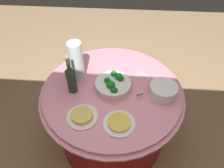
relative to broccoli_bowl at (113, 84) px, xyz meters
name	(u,v)px	position (x,y,z in m)	size (l,w,h in m)	color
ground_plane	(112,136)	(0.01, 0.01, -0.78)	(6.00, 6.00, 0.00)	#9E7F5B
buffet_table	(112,115)	(0.01, 0.01, -0.41)	(1.16, 1.16, 0.74)	maroon
broccoli_bowl	(113,84)	(0.00, 0.00, 0.00)	(0.28, 0.28, 0.11)	white
plate_stack	(163,90)	(-0.38, 0.04, 0.00)	(0.21, 0.21, 0.09)	white
wine_bottle	(71,78)	(0.31, 0.05, 0.09)	(0.07, 0.07, 0.34)	#213620
decorative_fruit_vase	(77,63)	(0.30, -0.10, 0.11)	(0.11, 0.11, 0.34)	silver
serving_tongs	(145,76)	(-0.26, -0.16, -0.04)	(0.16, 0.13, 0.01)	silver
food_plate_noodles	(82,116)	(0.19, 0.30, -0.03)	(0.22, 0.22, 0.04)	white
food_plate_fried_egg	(119,123)	(-0.06, 0.33, -0.03)	(0.22, 0.22, 0.03)	white
label_placard_front	(140,95)	(-0.21, 0.09, -0.01)	(0.05, 0.03, 0.05)	white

